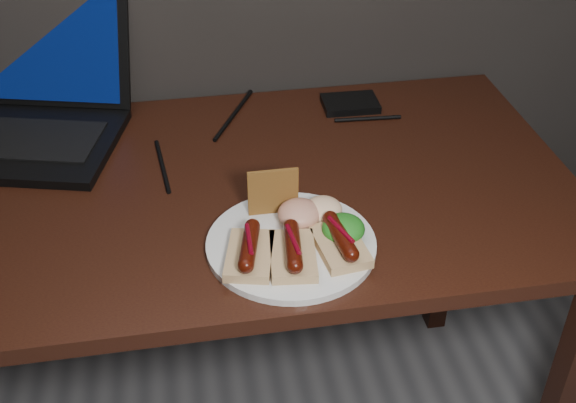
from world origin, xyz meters
The scene contains 12 objects.
desk centered at (0.00, 1.38, 0.66)m, with size 1.40×0.70×0.75m.
laptop centered at (-0.33, 1.64, 0.80)m, with size 0.49×0.45×0.25m.
hard_drive centered at (0.35, 1.63, 0.76)m, with size 0.12×0.08×0.02m, color black.
desk_cables centered at (-0.05, 1.53, 0.75)m, with size 1.01×0.36×0.01m.
plate centered at (0.15, 1.18, 0.76)m, with size 0.28×0.28×0.01m, color silver.
bread_sausage_left centered at (0.07, 1.15, 0.78)m, with size 0.09×0.13×0.04m.
bread_sausage_center centered at (0.14, 1.14, 0.78)m, with size 0.08×0.12×0.04m.
bread_sausage_right centered at (0.22, 1.15, 0.78)m, with size 0.08×0.12×0.04m.
crispbread centered at (0.13, 1.27, 0.80)m, with size 0.09×0.01×0.09m, color olive.
salad_greens centered at (0.23, 1.18, 0.78)m, with size 0.07×0.07×0.04m, color #175310.
salsa_mound centered at (0.17, 1.23, 0.78)m, with size 0.07×0.07×0.04m, color #A41019.
coleslaw_mound centered at (0.21, 1.24, 0.78)m, with size 0.06×0.06×0.04m, color white.
Camera 1 is at (-0.01, 0.29, 1.50)m, focal length 45.00 mm.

